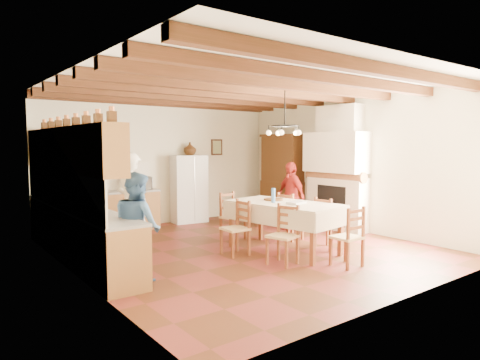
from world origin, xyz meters
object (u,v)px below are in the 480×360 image
at_px(chair_left_near, 282,235).
at_px(chair_end_far, 233,216).
at_px(refrigerator, 187,189).
at_px(person_man, 132,206).
at_px(microwave, 140,183).
at_px(chair_left_far, 235,228).
at_px(person_woman_blue, 137,226).
at_px(chair_right_near, 329,223).
at_px(chair_end_near, 347,236).
at_px(chair_right_far, 290,216).
at_px(dining_table, 284,207).
at_px(person_woman_red, 291,196).
at_px(hutch, 282,177).

relative_size(chair_left_near, chair_end_far, 1.00).
xyz_separation_m(refrigerator, chair_end_far, (-0.29, -2.32, -0.35)).
bearing_deg(person_man, microwave, -47.62).
distance_m(chair_left_far, person_woman_blue, 1.94).
bearing_deg(chair_left_near, refrigerator, 155.13).
xyz_separation_m(chair_left_near, chair_right_near, (1.40, 0.25, 0.00)).
xyz_separation_m(chair_left_far, chair_end_near, (1.00, -1.62, 0.00)).
distance_m(chair_left_near, chair_right_near, 1.42).
distance_m(chair_right_far, microwave, 3.54).
bearing_deg(microwave, chair_right_far, -42.45).
bearing_deg(chair_right_far, chair_left_near, 123.58).
bearing_deg(chair_end_near, chair_left_near, -40.99).
relative_size(dining_table, microwave, 4.14).
relative_size(dining_table, chair_left_near, 2.27).
bearing_deg(person_woman_blue, person_man, -22.48).
relative_size(chair_end_far, microwave, 1.83).
bearing_deg(chair_right_far, chair_left_far, 91.61).
relative_size(chair_left_near, chair_end_near, 1.00).
height_order(chair_right_far, microwave, microwave).
bearing_deg(refrigerator, chair_right_far, -72.01).
bearing_deg(person_woman_red, dining_table, -40.37).
relative_size(refrigerator, dining_table, 0.76).
bearing_deg(chair_left_near, dining_table, 120.53).
bearing_deg(chair_right_near, person_woman_blue, 82.57).
height_order(refrigerator, chair_right_far, refrigerator).
bearing_deg(chair_end_near, chair_left_far, -57.20).
bearing_deg(hutch, chair_end_far, -157.51).
xyz_separation_m(refrigerator, person_woman_blue, (-2.88, -3.55, -0.06)).
bearing_deg(chair_right_far, chair_end_near, 153.82).
bearing_deg(chair_end_far, person_woman_blue, -165.12).
relative_size(refrigerator, person_woman_blue, 1.07).
bearing_deg(person_man, chair_right_near, -135.52).
height_order(hutch, microwave, hutch).
distance_m(refrigerator, chair_right_far, 3.11).
bearing_deg(chair_end_far, chair_left_near, -113.08).
height_order(refrigerator, person_woman_red, refrigerator).
height_order(refrigerator, microwave, refrigerator).
xyz_separation_m(chair_left_near, chair_right_far, (1.36, 1.23, 0.00)).
xyz_separation_m(dining_table, chair_right_far, (0.76, 0.62, -0.32)).
height_order(person_woman_blue, person_woman_red, person_woman_blue).
relative_size(hutch, person_woman_blue, 1.41).
distance_m(person_woman_red, microwave, 3.44).
height_order(chair_end_near, person_man, person_man).
distance_m(chair_right_near, chair_end_far, 1.94).
bearing_deg(dining_table, chair_left_far, 158.90).
relative_size(chair_left_far, microwave, 1.83).
distance_m(chair_right_near, person_woman_blue, 3.59).
bearing_deg(hutch, person_woman_blue, -158.03).
xyz_separation_m(chair_right_near, person_man, (-3.20, 1.47, 0.42)).
relative_size(chair_left_near, chair_right_near, 1.00).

